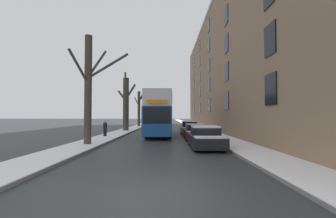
# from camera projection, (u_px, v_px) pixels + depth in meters

# --- Properties ---
(ground_plane) EXTENTS (320.00, 320.00, 0.00)m
(ground_plane) POSITION_uv_depth(u_px,v_px,m) (149.00, 196.00, 5.72)
(ground_plane) COLOR #303335
(sidewalk_left) EXTENTS (2.38, 130.00, 0.16)m
(sidewalk_left) POSITION_uv_depth(u_px,v_px,m) (147.00, 123.00, 58.70)
(sidewalk_left) COLOR slate
(sidewalk_left) RESTS_ON ground
(sidewalk_right) EXTENTS (2.38, 130.00, 0.16)m
(sidewalk_right) POSITION_uv_depth(u_px,v_px,m) (186.00, 123.00, 58.70)
(sidewalk_right) COLOR slate
(sidewalk_right) RESTS_ON ground
(terrace_facade_right) EXTENTS (9.10, 53.87, 17.75)m
(terrace_facade_right) POSITION_uv_depth(u_px,v_px,m) (241.00, 68.00, 31.81)
(terrace_facade_right) COLOR #8C7056
(terrace_facade_right) RESTS_ON ground
(bare_tree_left_0) EXTENTS (3.61, 3.74, 8.20)m
(bare_tree_left_0) POSITION_uv_depth(u_px,v_px,m) (89.00, 85.00, 15.36)
(bare_tree_left_0) COLOR #423A30
(bare_tree_left_0) RESTS_ON ground
(bare_tree_left_1) EXTENTS (2.75, 2.34, 8.06)m
(bare_tree_left_1) POSITION_uv_depth(u_px,v_px,m) (126.00, 103.00, 29.38)
(bare_tree_left_1) COLOR #423A30
(bare_tree_left_1) RESTS_ON ground
(bare_tree_left_2) EXTENTS (3.30, 2.04, 7.20)m
(bare_tree_left_2) POSITION_uv_depth(u_px,v_px,m) (139.00, 107.00, 41.65)
(bare_tree_left_2) COLOR #423A30
(bare_tree_left_2) RESTS_ON ground
(double_decker_bus) EXTENTS (2.52, 11.36, 4.32)m
(double_decker_bus) POSITION_uv_depth(u_px,v_px,m) (160.00, 112.00, 23.84)
(double_decker_bus) COLOR #194C99
(double_decker_bus) RESTS_ON ground
(parked_car_0) EXTENTS (1.88, 4.35, 1.40)m
(parked_car_0) POSITION_uv_depth(u_px,v_px,m) (205.00, 138.00, 14.25)
(parked_car_0) COLOR black
(parked_car_0) RESTS_ON ground
(parked_car_1) EXTENTS (1.78, 4.40, 1.34)m
(parked_car_1) POSITION_uv_depth(u_px,v_px,m) (195.00, 132.00, 19.54)
(parked_car_1) COLOR maroon
(parked_car_1) RESTS_ON ground
(parked_car_2) EXTENTS (1.80, 4.10, 1.43)m
(parked_car_2) POSITION_uv_depth(u_px,v_px,m) (189.00, 128.00, 25.26)
(parked_car_2) COLOR slate
(parked_car_2) RESTS_ON ground
(pedestrian_left_sidewalk) EXTENTS (0.35, 0.35, 1.62)m
(pedestrian_left_sidewalk) POSITION_uv_depth(u_px,v_px,m) (105.00, 128.00, 21.01)
(pedestrian_left_sidewalk) COLOR black
(pedestrian_left_sidewalk) RESTS_ON ground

